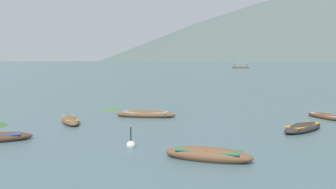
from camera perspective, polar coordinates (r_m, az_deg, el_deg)
The scene contains 11 objects.
ground_plane at distance 1506.98m, azimuth 8.94°, elevation 5.16°, with size 6000.00×6000.00×0.00m, color #476066.
mountain_1 at distance 2336.38m, azimuth -23.42°, elevation 8.60°, with size 1078.11×1078.11×306.23m, color slate.
mountain_2 at distance 1814.34m, azimuth 0.36°, elevation 12.03°, with size 1308.05×1308.05×428.14m, color #4C5B56.
rowboat_0 at distance 15.78m, azimuth 6.21°, elevation -9.23°, with size 3.90×1.81×0.66m.
rowboat_2 at distance 28.69m, azimuth 23.13°, elevation -3.13°, with size 2.48×3.38×0.46m.
rowboat_3 at distance 27.18m, azimuth -3.45°, elevation -3.07°, with size 4.44×1.30×0.60m.
rowboat_5 at distance 25.30m, azimuth -14.77°, elevation -3.91°, with size 2.65×3.40×0.54m.
rowboat_6 at distance 23.31m, azimuth 20.07°, elevation -4.83°, with size 3.29×3.85×0.57m.
ferry_1 at distance 182.83m, azimuth 11.10°, elevation 4.11°, with size 8.15×3.31×2.54m.
mooring_buoy at distance 17.99m, azimuth -5.73°, elevation -7.74°, with size 0.44×0.44×1.11m.
weed_patch_2 at distance 31.29m, azimuth -8.77°, elevation -2.35°, with size 1.26×2.12×0.14m, color #477033.
Camera 1 is at (1.78, -6.98, 4.18)m, focal length 39.57 mm.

